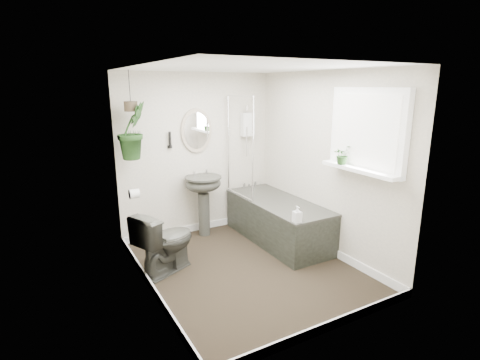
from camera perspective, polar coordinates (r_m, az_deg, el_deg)
floor at (r=4.61m, az=0.94°, el=-13.28°), size 2.30×2.80×0.02m
ceiling at (r=4.09m, az=1.07°, el=16.89°), size 2.30×2.80×0.02m
wall_back at (r=5.44m, az=-6.52°, el=3.87°), size 2.30×0.02×2.30m
wall_front at (r=3.11m, az=14.24°, el=-4.38°), size 2.30×0.02×2.30m
wall_left at (r=3.77m, az=-14.41°, el=-1.14°), size 0.02×2.80×2.30m
wall_right at (r=4.88m, az=12.86°, el=2.40°), size 0.02×2.80×2.30m
skirting at (r=4.58m, az=0.94°, el=-12.62°), size 2.30×2.80×0.10m
bathtub at (r=5.27m, az=5.76°, el=-6.15°), size 0.72×1.72×0.58m
bath_screen at (r=5.25m, az=-0.02°, el=5.03°), size 0.04×0.72×1.40m
shower_box at (r=5.68m, az=1.17°, el=8.47°), size 0.20×0.10×0.35m
oval_mirror at (r=5.35m, az=-6.62°, el=7.48°), size 0.46×0.03×0.62m
wall_sconce at (r=5.21m, az=-10.62°, el=6.05°), size 0.04×0.04×0.22m
toilet_roll_holder at (r=4.51m, az=-15.83°, el=-2.03°), size 0.11×0.11×0.11m
window_recess at (r=4.26m, az=18.84°, el=7.15°), size 0.08×1.00×0.90m
window_sill at (r=4.28m, az=17.77°, el=1.54°), size 0.18×1.00×0.04m
window_blinds at (r=4.23m, az=18.43°, el=7.13°), size 0.01×0.86×0.76m
toilet at (r=4.46m, az=-11.26°, el=-9.10°), size 0.84×0.68×0.75m
pedestal_sink at (r=5.41m, az=-5.53°, el=-3.94°), size 0.56×0.49×0.88m
sill_plant at (r=4.39m, az=15.31°, el=3.74°), size 0.23×0.21×0.22m
hanging_plant at (r=4.80m, az=-16.06°, el=7.24°), size 0.48×0.45×0.70m
soap_bottle at (r=4.38m, az=8.70°, el=-5.18°), size 0.10×0.10×0.19m
hanging_pot at (r=4.78m, az=-16.30°, el=10.72°), size 0.16×0.16×0.12m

